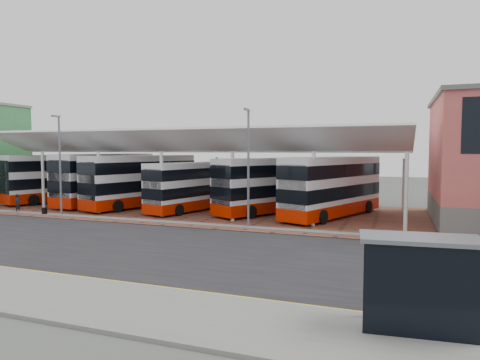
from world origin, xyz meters
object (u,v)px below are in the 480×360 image
Objects in this scene: bus_4 at (272,186)px; bus_2 at (141,181)px; bus_shelter at (432,275)px; bus_1 at (106,179)px; pedestrian at (18,203)px; bus_5 at (333,187)px; bus_3 at (195,186)px; bus_0 at (63,178)px.

bus_2 is at bearing -148.93° from bus_4.
bus_4 is 3.13× the size of bus_shelter.
bus_1 is 8.48m from pedestrian.
bus_5 is at bearing 1.74° from bus_1.
pedestrian is (-20.07, -7.46, -1.50)m from bus_4.
bus_3 is at bearing -143.67° from bus_4.
bus_2 is 12.49m from bus_4.
bus_3 is 6.65× the size of pedestrian.
bus_shelter is (33.27, -22.15, -0.60)m from bus_0.
pedestrian is at bearing -107.77° from bus_1.
bus_4 is 7.01× the size of pedestrian.
bus_1 is at bearing -173.38° from bus_2.
bus_4 is at bearing 19.34° from bus_0.
bus_2 reaches higher than pedestrian.
bus_1 reaches higher than bus_5.
bus_5 is at bearing 18.55° from bus_0.
bus_4 is 5.16m from bus_5.
bus_0 is 9.97m from bus_2.
bus_4 is at bearing 110.88° from bus_shelter.
bus_3 is at bearing 13.08° from bus_2.
bus_5 reaches higher than bus_4.
bus_0 reaches higher than bus_3.
bus_2 reaches higher than bus_shelter.
bus_5 reaches higher than bus_shelter.
bus_3 is 2.96× the size of bus_shelter.
bus_0 is 1.02× the size of bus_5.
bus_1 is 1.15× the size of bus_3.
bus_5 is (17.61, 0.07, -0.02)m from bus_2.
bus_5 is 22.07m from bus_shelter.
bus_0 reaches higher than bus_shelter.
pedestrian is 34.11m from bus_shelter.
pedestrian is 0.45× the size of bus_shelter.
bus_0 is 8.32m from pedestrian.
bus_3 is (5.72, -0.38, -0.28)m from bus_2.
bus_shelter is at bearing -34.86° from bus_4.
bus_0 is 1.00× the size of bus_2.
bus_shelter is at bearing -25.44° from bus_2.
bus_2 is 17.61m from bus_5.
pedestrian is at bearing 149.52° from bus_shelter.
bus_1 is 35.57m from bus_shelter.
bus_2 is 10.40m from pedestrian.
bus_0 is at bearing -169.50° from bus_3.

